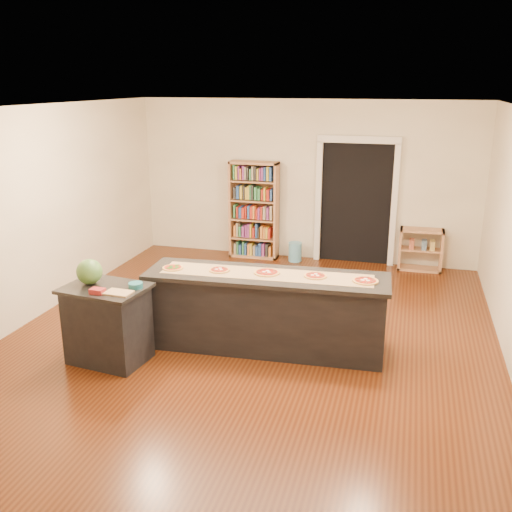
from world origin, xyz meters
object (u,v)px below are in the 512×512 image
(side_counter, at_px, (108,324))
(low_shelf, at_px, (421,250))
(kitchen_island, at_px, (266,311))
(watermelon, at_px, (89,272))
(waste_bin, at_px, (295,252))
(bookshelf, at_px, (254,210))

(side_counter, height_order, low_shelf, side_counter)
(low_shelf, bearing_deg, kitchen_island, -116.65)
(side_counter, relative_size, watermelon, 3.16)
(waste_bin, height_order, watermelon, watermelon)
(kitchen_island, relative_size, waste_bin, 8.34)
(watermelon, bearing_deg, low_shelf, 49.75)
(side_counter, xyz_separation_m, waste_bin, (1.30, 4.28, -0.28))
(side_counter, distance_m, bookshelf, 4.40)
(watermelon, bearing_deg, bookshelf, 80.52)
(low_shelf, distance_m, waste_bin, 2.15)
(waste_bin, relative_size, watermelon, 1.18)
(bookshelf, height_order, low_shelf, bookshelf)
(kitchen_island, bearing_deg, side_counter, -157.90)
(side_counter, distance_m, low_shelf, 5.55)
(side_counter, distance_m, waste_bin, 4.48)
(side_counter, height_order, waste_bin, side_counter)
(low_shelf, height_order, waste_bin, low_shelf)
(kitchen_island, distance_m, watermelon, 2.08)
(waste_bin, xyz_separation_m, watermelon, (-1.50, -4.24, 0.87))
(kitchen_island, height_order, waste_bin, kitchen_island)
(watermelon, bearing_deg, kitchen_island, 21.81)
(bookshelf, xyz_separation_m, waste_bin, (0.78, -0.07, -0.70))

